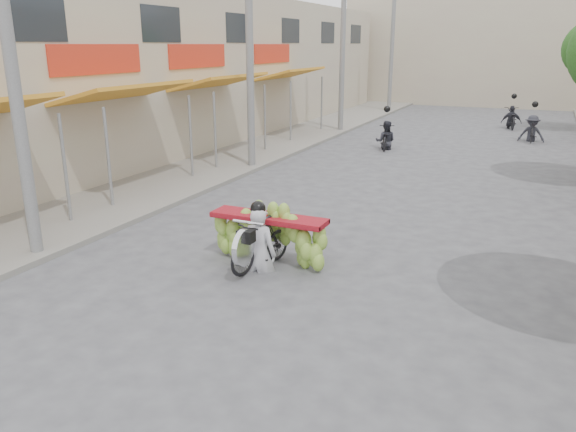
{
  "coord_description": "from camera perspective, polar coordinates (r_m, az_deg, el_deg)",
  "views": [
    {
      "loc": [
        3.34,
        -4.37,
        3.99
      ],
      "look_at": [
        -0.55,
        4.23,
        1.1
      ],
      "focal_mm": 35.0,
      "sensor_mm": 36.0,
      "label": 1
    }
  ],
  "objects": [
    {
      "name": "shophouse_row_left",
      "position": [
        23.92,
        -16.0,
        14.04
      ],
      "size": [
        9.77,
        40.0,
        6.0
      ],
      "color": "#B3A68D",
      "rests_on": "ground"
    },
    {
      "name": "utility_pole_back",
      "position": [
        35.46,
        10.53,
        16.83
      ],
      "size": [
        0.6,
        0.24,
        8.0
      ],
      "color": "slate",
      "rests_on": "ground"
    },
    {
      "name": "bg_motorbike_a",
      "position": [
        22.67,
        9.92,
        8.56
      ],
      "size": [
        0.88,
        1.67,
        1.95
      ],
      "color": "black",
      "rests_on": "ground"
    },
    {
      "name": "utility_pole_mid",
      "position": [
        18.55,
        -3.93,
        17.11
      ],
      "size": [
        0.6,
        0.24,
        8.0
      ],
      "color": "slate",
      "rests_on": "ground"
    },
    {
      "name": "bg_motorbike_c",
      "position": [
        30.04,
        21.82,
        9.7
      ],
      "size": [
        1.05,
        1.86,
        1.95
      ],
      "color": "black",
      "rests_on": "ground"
    },
    {
      "name": "utility_pole_near",
      "position": [
        11.43,
        -26.56,
        15.51
      ],
      "size": [
        0.6,
        0.24,
        8.0
      ],
      "color": "slate",
      "rests_on": "ground"
    },
    {
      "name": "far_building",
      "position": [
        42.5,
        20.6,
        15.35
      ],
      "size": [
        20.0,
        6.0,
        7.0
      ],
      "primitive_type": "cube",
      "color": "#B3A68D",
      "rests_on": "ground"
    },
    {
      "name": "banana_motorbike",
      "position": [
        10.37,
        -2.51,
        -1.28
      ],
      "size": [
        2.24,
        1.83,
        2.22
      ],
      "color": "black",
      "rests_on": "ground"
    },
    {
      "name": "utility_pole_far",
      "position": [
        26.83,
        5.58,
        17.04
      ],
      "size": [
        0.6,
        0.24,
        8.0
      ],
      "color": "slate",
      "rests_on": "ground"
    },
    {
      "name": "sidewalk_left",
      "position": [
        22.3,
        -3.72,
        6.86
      ],
      "size": [
        4.0,
        60.0,
        0.12
      ],
      "primitive_type": "cube",
      "color": "gray",
      "rests_on": "ground"
    },
    {
      "name": "bg_motorbike_b",
      "position": [
        26.24,
        23.62,
        8.75
      ],
      "size": [
        1.08,
        1.75,
        1.95
      ],
      "color": "black",
      "rests_on": "ground"
    },
    {
      "name": "ground",
      "position": [
        6.79,
        -11.16,
        -19.32
      ],
      "size": [
        120.0,
        120.0,
        0.0
      ],
      "primitive_type": "plane",
      "color": "#545459",
      "rests_on": "ground"
    }
  ]
}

